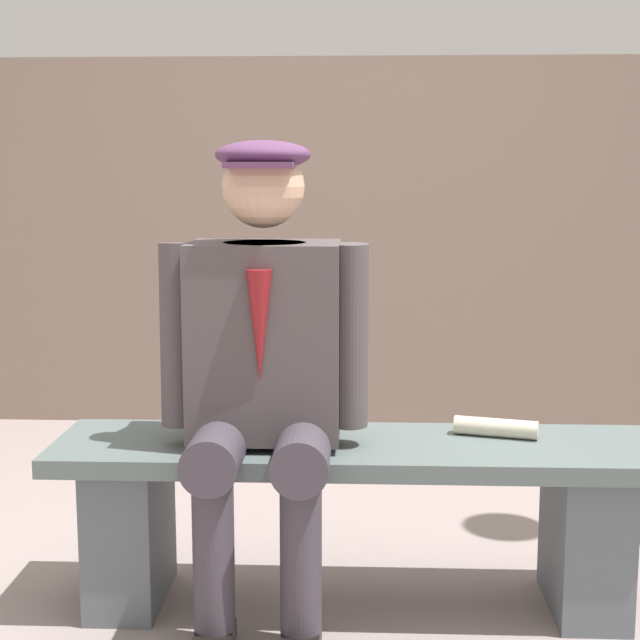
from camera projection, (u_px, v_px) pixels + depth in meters
The scene contains 5 objects.
ground_plane at pixel (355, 604), 2.76m from camera, with size 30.00×30.00×0.00m, color gray.
bench at pixel (356, 502), 2.71m from camera, with size 1.72×0.43×0.49m.
seated_man at pixel (263, 356), 2.60m from camera, with size 0.58×0.59×1.33m.
rolled_magazine at pixel (496, 428), 2.74m from camera, with size 0.05×0.05×0.24m, color beige.
stadium_wall at pixel (359, 243), 4.73m from camera, with size 12.00×0.24×1.79m, color #7F6B5F.
Camera 1 is at (-0.01, 2.60, 1.25)m, focal length 53.16 mm.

